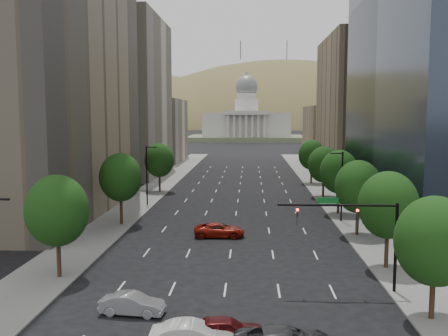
% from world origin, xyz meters
% --- Properties ---
extents(sidewalk_left, '(6.00, 200.00, 0.15)m').
position_xyz_m(sidewalk_left, '(-15.50, 60.00, 0.07)').
color(sidewalk_left, slate).
rests_on(sidewalk_left, ground).
extents(sidewalk_right, '(6.00, 200.00, 0.15)m').
position_xyz_m(sidewalk_right, '(15.50, 60.00, 0.07)').
color(sidewalk_right, slate).
rests_on(sidewalk_right, ground).
extents(midrise_cream_left, '(14.00, 30.00, 35.00)m').
position_xyz_m(midrise_cream_left, '(-25.00, 103.00, 17.50)').
color(midrise_cream_left, beige).
rests_on(midrise_cream_left, ground).
extents(filler_left, '(14.00, 26.00, 18.00)m').
position_xyz_m(filler_left, '(-25.00, 136.00, 9.00)').
color(filler_left, beige).
rests_on(filler_left, ground).
extents(parking_tan_right, '(14.00, 30.00, 30.00)m').
position_xyz_m(parking_tan_right, '(25.00, 100.00, 15.00)').
color(parking_tan_right, '#8C7759').
rests_on(parking_tan_right, ground).
extents(filler_right, '(14.00, 26.00, 16.00)m').
position_xyz_m(filler_right, '(25.00, 133.00, 8.00)').
color(filler_right, '#8C7759').
rests_on(filler_right, ground).
extents(tree_right_0, '(5.20, 5.20, 8.39)m').
position_xyz_m(tree_right_0, '(14.00, 25.00, 5.39)').
color(tree_right_0, '#382316').
rests_on(tree_right_0, ground).
extents(tree_right_1, '(5.20, 5.20, 8.75)m').
position_xyz_m(tree_right_1, '(14.00, 36.00, 5.75)').
color(tree_right_1, '#382316').
rests_on(tree_right_1, ground).
extents(tree_right_2, '(5.20, 5.20, 8.61)m').
position_xyz_m(tree_right_2, '(14.00, 48.00, 5.60)').
color(tree_right_2, '#382316').
rests_on(tree_right_2, ground).
extents(tree_right_3, '(5.20, 5.20, 8.89)m').
position_xyz_m(tree_right_3, '(14.00, 60.00, 5.89)').
color(tree_right_3, '#382316').
rests_on(tree_right_3, ground).
extents(tree_right_4, '(5.20, 5.20, 8.46)m').
position_xyz_m(tree_right_4, '(14.00, 74.00, 5.46)').
color(tree_right_4, '#382316').
rests_on(tree_right_4, ground).
extents(tree_right_5, '(5.20, 5.20, 8.75)m').
position_xyz_m(tree_right_5, '(14.00, 90.00, 5.75)').
color(tree_right_5, '#382316').
rests_on(tree_right_5, ground).
extents(tree_left_0, '(5.20, 5.20, 8.75)m').
position_xyz_m(tree_left_0, '(-14.00, 32.00, 5.75)').
color(tree_left_0, '#382316').
rests_on(tree_left_0, ground).
extents(tree_left_1, '(5.20, 5.20, 8.97)m').
position_xyz_m(tree_left_1, '(-14.00, 52.00, 5.96)').
color(tree_left_1, '#382316').
rests_on(tree_left_1, ground).
extents(tree_left_2, '(5.20, 5.20, 8.68)m').
position_xyz_m(tree_left_2, '(-14.00, 78.00, 5.68)').
color(tree_left_2, '#382316').
rests_on(tree_left_2, ground).
extents(streetlight_rn, '(1.70, 0.20, 9.00)m').
position_xyz_m(streetlight_rn, '(13.44, 55.00, 4.84)').
color(streetlight_rn, black).
rests_on(streetlight_rn, ground).
extents(streetlight_ln, '(1.70, 0.20, 9.00)m').
position_xyz_m(streetlight_ln, '(-13.44, 65.00, 4.84)').
color(streetlight_ln, black).
rests_on(streetlight_ln, ground).
extents(traffic_signal, '(9.12, 0.40, 7.38)m').
position_xyz_m(traffic_signal, '(10.53, 30.00, 5.17)').
color(traffic_signal, black).
rests_on(traffic_signal, ground).
extents(capitol, '(60.00, 40.00, 35.20)m').
position_xyz_m(capitol, '(0.00, 249.71, 8.58)').
color(capitol, '#596647').
rests_on(capitol, ground).
extents(foothills, '(720.00, 413.00, 263.00)m').
position_xyz_m(foothills, '(34.67, 599.39, -37.78)').
color(foothills, olive).
rests_on(foothills, ground).
extents(car_maroon, '(4.93, 2.44, 1.61)m').
position_xyz_m(car_maroon, '(0.45, 21.03, 0.81)').
color(car_maroon, '#490C0E').
rests_on(car_maroon, ground).
extents(car_silver, '(4.58, 1.97, 1.47)m').
position_xyz_m(car_silver, '(-6.11, 24.93, 0.73)').
color(car_silver, '#A0A0A5').
rests_on(car_silver, ground).
extents(car_red_far, '(5.73, 2.83, 1.56)m').
position_xyz_m(car_red_far, '(-1.50, 46.70, 0.78)').
color(car_red_far, maroon).
rests_on(car_red_far, ground).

